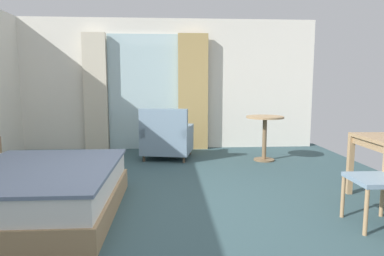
{
  "coord_description": "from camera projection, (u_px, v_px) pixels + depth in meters",
  "views": [
    {
      "loc": [
        0.03,
        -3.28,
        1.28
      ],
      "look_at": [
        0.29,
        0.54,
        0.78
      ],
      "focal_mm": 31.82,
      "sensor_mm": 36.0,
      "label": 1
    }
  ],
  "objects": [
    {
      "name": "ground",
      "position": [
        167.0,
        216.0,
        3.42
      ],
      "size": [
        6.22,
        7.47,
        0.1
      ],
      "primitive_type": "cube",
      "color": "#334C51"
    },
    {
      "name": "wall_back",
      "position": [
        167.0,
        85.0,
        6.69
      ],
      "size": [
        5.82,
        0.12,
        2.52
      ],
      "primitive_type": "cube",
      "color": "white",
      "rests_on": "ground"
    },
    {
      "name": "balcony_glass_door",
      "position": [
        145.0,
        92.0,
        6.6
      ],
      "size": [
        1.41,
        0.02,
        2.21
      ],
      "primitive_type": "cube",
      "color": "silver",
      "rests_on": "ground"
    },
    {
      "name": "curtain_panel_left",
      "position": [
        96.0,
        93.0,
        6.44
      ],
      "size": [
        0.43,
        0.1,
        2.22
      ],
      "primitive_type": "cube",
      "color": "beige",
      "rests_on": "ground"
    },
    {
      "name": "curtain_panel_right",
      "position": [
        193.0,
        92.0,
        6.56
      ],
      "size": [
        0.57,
        0.1,
        2.22
      ],
      "primitive_type": "cube",
      "color": "tan",
      "rests_on": "ground"
    },
    {
      "name": "armchair_by_window",
      "position": [
        167.0,
        139.0,
        5.8
      ],
      "size": [
        0.94,
        0.94,
        0.88
      ],
      "color": "gray",
      "rests_on": "ground"
    },
    {
      "name": "round_cafe_table",
      "position": [
        265.0,
        128.0,
        5.63
      ],
      "size": [
        0.62,
        0.62,
        0.74
      ],
      "color": "tan",
      "rests_on": "ground"
    }
  ]
}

